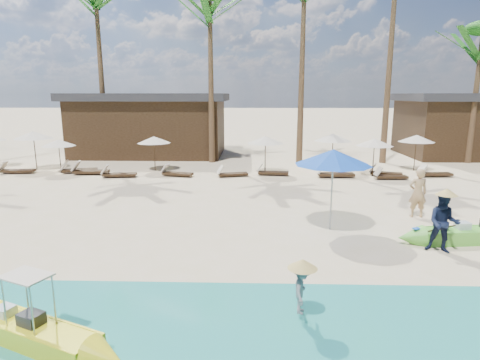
{
  "coord_description": "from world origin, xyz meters",
  "views": [
    {
      "loc": [
        -0.79,
        -10.94,
        4.22
      ],
      "look_at": [
        -1.19,
        2.0,
        1.46
      ],
      "focal_mm": 30.0,
      "sensor_mm": 36.0,
      "label": 1
    }
  ],
  "objects_px": {
    "tourist": "(418,193)",
    "yellow_canoe": "(25,330)",
    "blue_umbrella": "(333,157)",
    "green_canoe": "(476,234)"
  },
  "relations": [
    {
      "from": "yellow_canoe",
      "to": "green_canoe",
      "type": "bearing_deg",
      "value": 49.12
    },
    {
      "from": "green_canoe",
      "to": "tourist",
      "type": "relative_size",
      "value": 3.06
    },
    {
      "from": "green_canoe",
      "to": "blue_umbrella",
      "type": "bearing_deg",
      "value": 158.91
    },
    {
      "from": "green_canoe",
      "to": "yellow_canoe",
      "type": "relative_size",
      "value": 1.14
    },
    {
      "from": "yellow_canoe",
      "to": "blue_umbrella",
      "type": "bearing_deg",
      "value": 66.75
    },
    {
      "from": "tourist",
      "to": "blue_umbrella",
      "type": "distance_m",
      "value": 3.84
    },
    {
      "from": "tourist",
      "to": "blue_umbrella",
      "type": "xyz_separation_m",
      "value": [
        -3.27,
        -1.39,
        1.46
      ]
    },
    {
      "from": "green_canoe",
      "to": "tourist",
      "type": "bearing_deg",
      "value": 100.98
    },
    {
      "from": "tourist",
      "to": "yellow_canoe",
      "type": "bearing_deg",
      "value": 38.18
    },
    {
      "from": "green_canoe",
      "to": "yellow_canoe",
      "type": "xyz_separation_m",
      "value": [
        -10.5,
        -5.14,
        -0.02
      ]
    }
  ]
}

